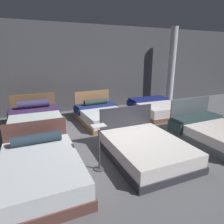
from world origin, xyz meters
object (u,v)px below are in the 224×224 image
(bed_4, at_px, (102,115))
(bed_5, at_px, (156,108))
(bed_0, at_px, (41,170))
(support_pillar, at_px, (172,67))
(bed_1, at_px, (146,149))
(bed_3, at_px, (36,122))
(bed_2, at_px, (214,132))
(price_sign, at_px, (99,153))

(bed_4, xyz_separation_m, bed_5, (2.32, -0.02, -0.00))
(bed_0, height_order, support_pillar, support_pillar)
(bed_5, bearing_deg, bed_1, -128.78)
(bed_3, xyz_separation_m, bed_4, (2.19, 0.03, -0.04))
(bed_5, bearing_deg, support_pillar, 37.17)
(bed_0, distance_m, support_pillar, 7.43)
(support_pillar, bearing_deg, bed_5, -143.30)
(bed_4, relative_size, bed_5, 1.04)
(bed_3, height_order, bed_5, bed_3)
(bed_3, distance_m, support_pillar, 6.36)
(support_pillar, bearing_deg, bed_1, -134.15)
(bed_2, height_order, support_pillar, support_pillar)
(price_sign, bearing_deg, support_pillar, 38.67)
(bed_3, relative_size, support_pillar, 0.62)
(bed_0, bearing_deg, bed_2, 0.35)
(bed_2, bearing_deg, support_pillar, 67.05)
(bed_2, bearing_deg, bed_1, -179.43)
(price_sign, xyz_separation_m, support_pillar, (4.98, 3.99, 1.38))
(bed_0, xyz_separation_m, price_sign, (1.13, -0.03, 0.12))
(bed_0, height_order, bed_5, bed_0)
(bed_2, distance_m, bed_5, 2.74)
(bed_3, bearing_deg, support_pillar, 11.01)
(bed_2, relative_size, bed_5, 1.07)
(bed_1, xyz_separation_m, bed_5, (2.28, 2.79, 0.02))
(bed_5, relative_size, support_pillar, 0.57)
(bed_1, height_order, bed_5, bed_1)
(bed_5, height_order, support_pillar, support_pillar)
(bed_2, height_order, bed_5, bed_2)
(bed_1, height_order, bed_3, bed_3)
(bed_0, relative_size, bed_5, 1.08)
(bed_2, xyz_separation_m, bed_3, (-4.49, 2.72, 0.05))
(bed_4, xyz_separation_m, price_sign, (-1.10, -2.84, 0.12))
(bed_3, xyz_separation_m, price_sign, (1.09, -2.81, 0.08))
(bed_5, distance_m, support_pillar, 2.46)
(bed_1, bearing_deg, bed_0, -180.00)
(support_pillar, bearing_deg, bed_3, -169.03)
(bed_3, bearing_deg, bed_4, 0.90)
(bed_0, distance_m, price_sign, 1.14)
(bed_1, xyz_separation_m, price_sign, (-1.14, -0.03, 0.15))
(bed_3, bearing_deg, bed_5, 0.25)
(bed_0, bearing_deg, bed_4, 51.21)
(price_sign, distance_m, support_pillar, 6.53)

